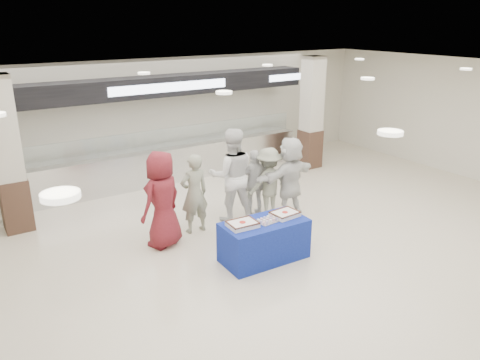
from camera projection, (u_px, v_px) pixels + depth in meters
ground at (296, 259)px, 8.58m from camera, size 14.00×14.00×0.00m
serving_line at (167, 138)px, 12.46m from camera, size 8.70×0.85×2.80m
column_left at (8, 159)px, 9.32m from camera, size 0.55×0.55×3.20m
column_right at (311, 116)px, 13.47m from camera, size 0.55×0.55×3.20m
display_table at (264, 240)px, 8.47m from camera, size 1.58×0.84×0.75m
sheet_cake_left at (243, 224)px, 8.13m from camera, size 0.52×0.42×0.10m
sheet_cake_right at (285, 214)px, 8.56m from camera, size 0.51×0.41×0.10m
cupcake_tray at (268, 220)px, 8.34m from camera, size 0.41×0.33×0.06m
civilian_maroon at (162, 200)px, 8.83m from camera, size 1.09×0.92×1.89m
soldier_a at (194, 194)px, 9.45m from camera, size 0.61×0.40×1.66m
chef_tall at (232, 175)px, 9.95m from camera, size 1.22×1.10×2.04m
chef_short at (255, 183)px, 10.27m from camera, size 0.96×0.62×1.51m
soldier_b at (268, 183)px, 10.18m from camera, size 1.05×0.63×1.58m
civilian_white at (290, 178)px, 10.15m from camera, size 1.75×0.79×1.82m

